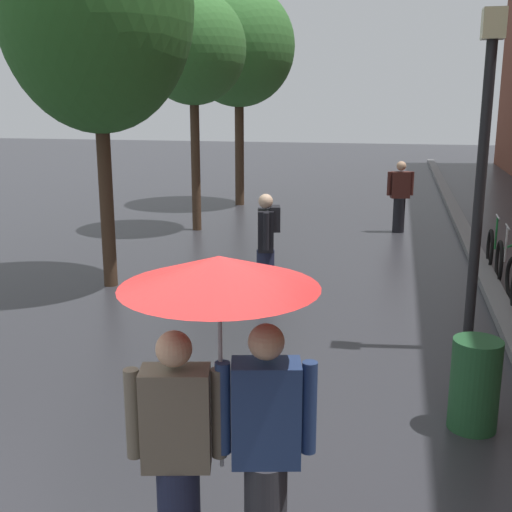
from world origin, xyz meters
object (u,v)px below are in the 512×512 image
at_px(couple_under_umbrella, 221,374).
at_px(pedestrian_walking_midground, 266,245).
at_px(street_tree_1, 96,7).
at_px(pedestrian_walking_far, 400,196).
at_px(street_lamp_post, 483,157).
at_px(litter_bin, 475,385).
at_px(street_tree_3, 239,47).
at_px(street_tree_2, 193,49).

distance_m(couple_under_umbrella, pedestrian_walking_midground, 5.70).
distance_m(street_tree_1, pedestrian_walking_far, 7.74).
xyz_separation_m(street_lamp_post, pedestrian_walking_midground, (-2.72, 1.28, -1.42)).
bearing_deg(pedestrian_walking_midground, litter_bin, -51.77).
bearing_deg(street_tree_3, pedestrian_walking_midground, -73.82).
bearing_deg(pedestrian_walking_far, street_lamp_post, -83.10).
xyz_separation_m(couple_under_umbrella, pedestrian_walking_far, (1.03, 11.23, -0.59)).
relative_size(street_tree_2, street_lamp_post, 1.34).
relative_size(street_lamp_post, pedestrian_walking_midground, 2.40).
xyz_separation_m(street_tree_2, couple_under_umbrella, (3.46, -10.52, -2.54)).
relative_size(street_tree_3, couple_under_umbrella, 2.79).
bearing_deg(street_lamp_post, street_tree_3, 117.85).
relative_size(street_tree_3, street_lamp_post, 1.51).
relative_size(street_tree_2, street_tree_3, 0.88).
bearing_deg(street_tree_3, street_tree_1, -90.87).
height_order(litter_bin, pedestrian_walking_far, pedestrian_walking_far).
height_order(street_tree_1, street_tree_2, street_tree_1).
distance_m(street_tree_1, couple_under_umbrella, 7.43).
distance_m(couple_under_umbrella, litter_bin, 3.06).
relative_size(street_tree_3, pedestrian_walking_midground, 3.63).
relative_size(litter_bin, pedestrian_walking_midground, 0.53).
bearing_deg(street_lamp_post, couple_under_umbrella, -113.24).
bearing_deg(couple_under_umbrella, pedestrian_walking_midground, 98.71).
relative_size(couple_under_umbrella, street_lamp_post, 0.54).
xyz_separation_m(couple_under_umbrella, street_lamp_post, (1.86, 4.33, 0.89)).
distance_m(street_tree_1, street_tree_2, 4.59).
bearing_deg(litter_bin, couple_under_umbrella, -126.10).
xyz_separation_m(street_tree_3, pedestrian_walking_midground, (2.49, -8.57, -3.38)).
bearing_deg(street_tree_1, pedestrian_walking_midground, -7.09).
xyz_separation_m(street_tree_3, pedestrian_walking_far, (4.37, -2.95, -3.43)).
xyz_separation_m(street_tree_3, litter_bin, (5.06, -11.84, -3.81)).
bearing_deg(street_tree_2, couple_under_umbrella, -71.80).
height_order(street_tree_3, street_lamp_post, street_tree_3).
height_order(street_tree_2, litter_bin, street_tree_2).
bearing_deg(litter_bin, street_lamp_post, 85.75).
xyz_separation_m(street_tree_3, street_lamp_post, (5.21, -9.85, -1.95)).
distance_m(street_lamp_post, litter_bin, 2.72).
bearing_deg(litter_bin, street_tree_2, 122.32).
height_order(street_tree_1, pedestrian_walking_far, street_tree_1).
bearing_deg(street_lamp_post, street_tree_1, 163.24).
relative_size(street_tree_3, pedestrian_walking_far, 3.69).
height_order(street_tree_1, pedestrian_walking_midground, street_tree_1).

